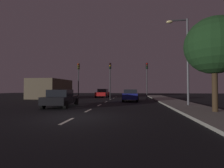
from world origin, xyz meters
TOP-DOWN VIEW (x-y plane):
  - ground_plane at (0.00, 7.00)m, footprint 80.00×80.00m
  - sidewalk_curb_right at (7.50, 7.00)m, footprint 3.00×40.00m
  - lane_stripe_nearest at (0.00, -1.20)m, footprint 0.16×1.60m
  - lane_stripe_second at (0.00, 2.60)m, footprint 0.16×1.60m
  - lane_stripe_third at (0.00, 6.40)m, footprint 0.16×1.60m
  - lane_stripe_fourth at (0.00, 10.20)m, footprint 0.16×1.60m
  - lane_stripe_fifth at (0.00, 14.00)m, footprint 0.16×1.60m
  - lane_stripe_sixth at (0.00, 17.80)m, footprint 0.16×1.60m
  - lane_stripe_seventh at (0.00, 21.60)m, footprint 0.16×1.60m
  - traffic_signal_left at (-5.21, 15.71)m, footprint 0.32×0.38m
  - traffic_signal_center at (-0.28, 15.71)m, footprint 0.32×0.38m
  - traffic_signal_right at (5.15, 15.71)m, footprint 0.32×0.38m
  - car_stopped_ahead at (2.86, 11.27)m, footprint 1.97×3.93m
  - car_adjacent_lane at (-2.84, 4.38)m, footprint 2.20×4.17m
  - car_oncoming_far at (-2.18, 19.94)m, footprint 1.95×4.52m
  - street_lamp_right at (7.53, 6.08)m, footprint 1.85×0.36m
  - roadside_tree_right at (8.05, 2.00)m, footprint 3.48×3.48m
  - storefront_left at (-10.14, 16.71)m, footprint 4.28×7.62m

SIDE VIEW (x-z plane):
  - ground_plane at x=0.00m, z-range 0.00..0.00m
  - lane_stripe_nearest at x=0.00m, z-range 0.00..0.01m
  - lane_stripe_second at x=0.00m, z-range 0.00..0.01m
  - lane_stripe_third at x=0.00m, z-range 0.00..0.01m
  - lane_stripe_fourth at x=0.00m, z-range 0.00..0.01m
  - lane_stripe_fifth at x=0.00m, z-range 0.00..0.01m
  - lane_stripe_sixth at x=0.00m, z-range 0.00..0.01m
  - lane_stripe_seventh at x=0.00m, z-range 0.00..0.01m
  - sidewalk_curb_right at x=7.50m, z-range 0.00..0.15m
  - car_adjacent_lane at x=-2.84m, z-range 0.01..1.47m
  - car_stopped_ahead at x=2.86m, z-range 0.02..1.46m
  - car_oncoming_far at x=-2.18m, z-range 0.01..1.49m
  - storefront_left at x=-10.14m, z-range 0.00..3.04m
  - traffic_signal_right at x=5.15m, z-range 1.04..6.35m
  - traffic_signal_center at x=-0.28m, z-range 1.05..6.45m
  - traffic_signal_left at x=-5.21m, z-range 1.06..6.47m
  - roadside_tree_right at x=8.05m, z-range 1.20..7.13m
  - street_lamp_right at x=7.53m, z-range 0.74..8.33m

